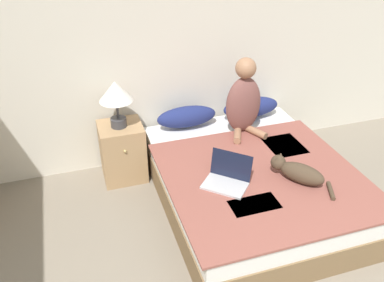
# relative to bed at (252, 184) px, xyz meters

# --- Properties ---
(wall_back) EXTENTS (6.08, 0.05, 2.55)m
(wall_back) POSITION_rel_bed_xyz_m (-0.20, 1.07, 1.06)
(wall_back) COLOR beige
(wall_back) RESTS_ON ground_plane
(bed) EXTENTS (1.64, 1.99, 0.44)m
(bed) POSITION_rel_bed_xyz_m (0.00, 0.00, 0.00)
(bed) COLOR brown
(bed) RESTS_ON ground_plane
(pillow_near) EXTENTS (0.62, 0.24, 0.21)m
(pillow_near) POSITION_rel_bed_xyz_m (-0.36, 0.85, 0.33)
(pillow_near) COLOR navy
(pillow_near) RESTS_ON bed
(pillow_far) EXTENTS (0.62, 0.24, 0.21)m
(pillow_far) POSITION_rel_bed_xyz_m (0.36, 0.85, 0.33)
(pillow_far) COLOR navy
(pillow_far) RESTS_ON bed
(person_sitting) EXTENTS (0.37, 0.35, 0.77)m
(person_sitting) POSITION_rel_bed_xyz_m (0.14, 0.58, 0.56)
(person_sitting) COLOR brown
(person_sitting) RESTS_ON bed
(cat_tabby) EXTENTS (0.40, 0.54, 0.19)m
(cat_tabby) POSITION_rel_bed_xyz_m (0.24, -0.33, 0.31)
(cat_tabby) COLOR #473828
(cat_tabby) RESTS_ON bed
(laptop_open) EXTENTS (0.45, 0.44, 0.24)m
(laptop_open) POSITION_rel_bed_xyz_m (-0.33, -0.19, 0.28)
(laptop_open) COLOR #B7B7BC
(laptop_open) RESTS_ON bed
(nightstand) EXTENTS (0.42, 0.42, 0.59)m
(nightstand) POSITION_rel_bed_xyz_m (-1.05, 0.79, 0.08)
(nightstand) COLOR tan
(nightstand) RESTS_ON ground_plane
(table_lamp) EXTENTS (0.31, 0.31, 0.46)m
(table_lamp) POSITION_rel_bed_xyz_m (-1.06, 0.78, 0.71)
(table_lamp) COLOR #38383D
(table_lamp) RESTS_ON nightstand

